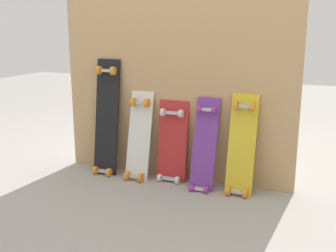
% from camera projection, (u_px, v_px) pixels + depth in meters
% --- Properties ---
extents(ground_plane, '(12.00, 12.00, 0.00)m').
position_uv_depth(ground_plane, '(171.00, 179.00, 3.17)').
color(ground_plane, '#9E9991').
extents(plywood_wall_panel, '(1.82, 0.04, 1.78)m').
position_uv_depth(plywood_wall_panel, '(175.00, 63.00, 3.03)').
color(plywood_wall_panel, tan).
rests_on(plywood_wall_panel, ground).
extents(skateboard_black, '(0.20, 0.21, 0.97)m').
position_uv_depth(skateboard_black, '(106.00, 121.00, 3.24)').
color(skateboard_black, black).
rests_on(skateboard_black, ground).
extents(skateboard_white, '(0.19, 0.23, 0.73)m').
position_uv_depth(skateboard_white, '(139.00, 140.00, 3.15)').
color(skateboard_white, silver).
rests_on(skateboard_white, ground).
extents(skateboard_red, '(0.23, 0.16, 0.68)m').
position_uv_depth(skateboard_red, '(172.00, 146.00, 3.10)').
color(skateboard_red, '#B22626').
rests_on(skateboard_red, ground).
extents(skateboard_purple, '(0.17, 0.25, 0.73)m').
position_uv_depth(skateboard_purple, '(204.00, 149.00, 2.95)').
color(skateboard_purple, '#6B338C').
rests_on(skateboard_purple, ground).
extents(skateboard_yellow, '(0.19, 0.23, 0.76)m').
position_uv_depth(skateboard_yellow, '(241.00, 149.00, 2.86)').
color(skateboard_yellow, gold).
rests_on(skateboard_yellow, ground).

